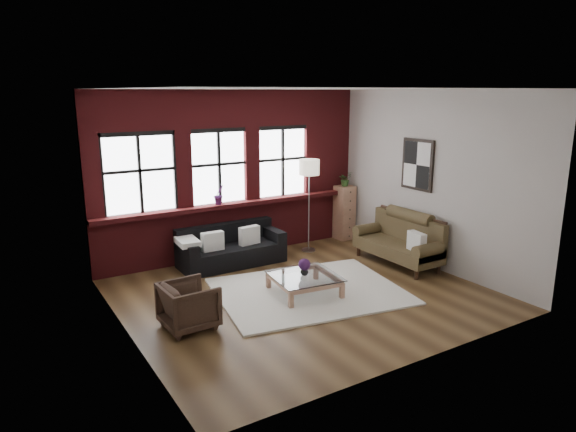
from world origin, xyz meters
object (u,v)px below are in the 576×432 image
dark_sofa (232,246)px  coffee_table (304,285)px  armchair (189,305)px  vintage_settee (398,240)px  floor_lamp (309,202)px  vase (304,271)px  drawer_chest (344,213)px

dark_sofa → coffee_table: 1.97m
dark_sofa → armchair: dark_sofa is taller
vintage_settee → coffee_table: vintage_settee is taller
vintage_settee → floor_lamp: 1.90m
coffee_table → vase: (-0.00, -0.00, 0.24)m
dark_sofa → coffee_table: (0.35, -1.93, -0.19)m
vintage_settee → armchair: 4.31m
vase → floor_lamp: floor_lamp is taller
vintage_settee → armchair: (-4.28, -0.47, -0.16)m
coffee_table → floor_lamp: bearing=54.4°
dark_sofa → vintage_settee: (2.63, -1.62, 0.13)m
vase → drawer_chest: 3.36m
coffee_table → vase: size_ratio=7.19×
dark_sofa → vase: bearing=-79.8°
vase → drawer_chest: (2.51, 2.22, 0.19)m
vintage_settee → drawer_chest: bearing=83.2°
dark_sofa → coffee_table: size_ratio=1.96×
dark_sofa → armchair: 2.66m
armchair → floor_lamp: 3.98m
armchair → coffee_table: armchair is taller
armchair → floor_lamp: size_ratio=0.35×
dark_sofa → coffee_table: bearing=-79.8°
floor_lamp → drawer_chest: bearing=16.0°
armchair → coffee_table: 2.01m
vintage_settee → dark_sofa: bearing=148.5°
coffee_table → floor_lamp: size_ratio=0.49×
armchair → floor_lamp: bearing=-61.2°
vintage_settee → coffee_table: size_ratio=1.82×
dark_sofa → armchair: bearing=-128.2°
dark_sofa → floor_lamp: bearing=-1.4°
vintage_settee → floor_lamp: floor_lamp is taller
dark_sofa → floor_lamp: floor_lamp is taller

